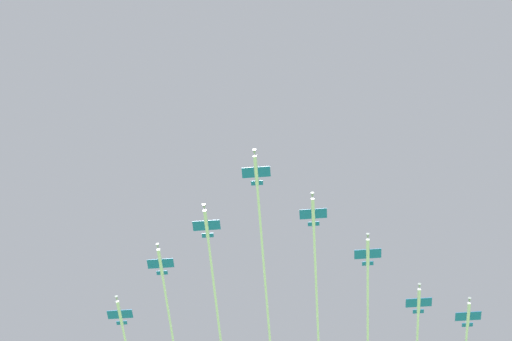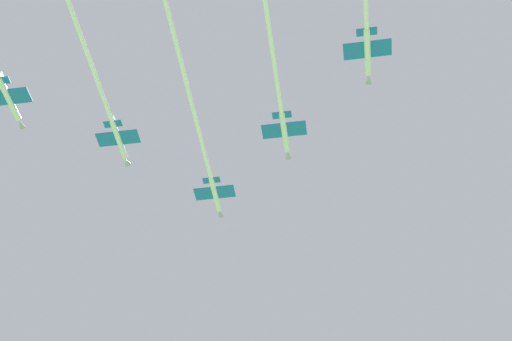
{
  "view_description": "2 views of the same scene",
  "coord_description": "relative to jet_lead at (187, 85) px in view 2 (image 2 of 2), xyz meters",
  "views": [
    {
      "loc": [
        81.55,
        4.85,
        2.95
      ],
      "look_at": [
        1.53,
        -12.09,
        165.68
      ],
      "focal_mm": 47.73,
      "sensor_mm": 36.0,
      "label": 1
    },
    {
      "loc": [
        -88.59,
        -45.57,
        71.97
      ],
      "look_at": [
        -1.5,
        -21.03,
        166.64
      ],
      "focal_mm": 49.45,
      "sensor_mm": 36.0,
      "label": 2
    }
  ],
  "objects": [
    {
      "name": "jet_lead",
      "position": [
        0.0,
        0.0,
        0.0
      ],
      "size": [
        77.21,
        13.95,
        2.25
      ],
      "rotation": [
        0.0,
        0.0,
        4.85
      ],
      "color": "white"
    },
    {
      "name": "jet_port_inner",
      "position": [
        -14.39,
        13.08,
        1.3
      ],
      "size": [
        72.25,
        13.28,
        2.25
      ],
      "rotation": [
        0.0,
        0.0,
        4.85
      ],
      "color": "white"
    },
    {
      "name": "jet_starboard_inner",
      "position": [
        -7.42,
        -16.04,
        -1.3
      ],
      "size": [
        65.8,
        12.4,
        2.25
      ],
      "rotation": [
        0.0,
        0.0,
        4.85
      ],
      "color": "white"
    }
  ]
}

